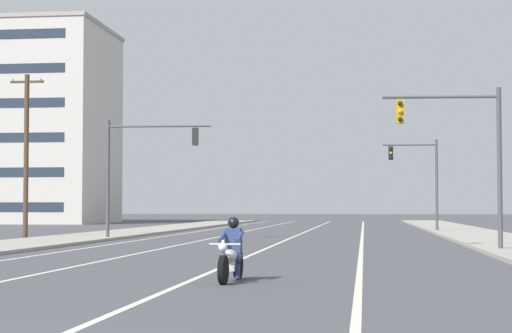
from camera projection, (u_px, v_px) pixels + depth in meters
The scene contains 11 objects.
lane_stripe_center at pixel (299, 235), 53.88m from camera, with size 0.16×100.00×0.01m, color beige.
lane_stripe_left at pixel (231, 234), 54.38m from camera, with size 0.16×100.00×0.01m, color beige.
lane_stripe_right at pixel (362, 235), 53.41m from camera, with size 0.16×100.00×0.01m, color beige.
lane_stripe_far_left at pixel (180, 234), 54.77m from camera, with size 0.16×100.00×0.01m, color beige.
sidewalk_kerb_right at pixel (485, 237), 47.66m from camera, with size 4.40×110.00×0.14m, color #9E998E.
sidewalk_kerb_left at pixel (102, 235), 50.23m from camera, with size 4.40×110.00×0.14m, color #9E998E.
motorcycle_with_rider at pixel (231, 256), 20.07m from camera, with size 0.70×2.19×1.46m.
traffic_signal_near_right at pixel (466, 144), 33.40m from camera, with size 4.45×0.56×6.20m.
traffic_signal_near_left at pixel (138, 160), 45.77m from camera, with size 5.45×0.51×6.20m.
traffic_signal_mid_right at pixel (421, 172), 59.28m from camera, with size 3.64×0.42×6.20m.
utility_pole_left_near at pixel (26, 153), 47.52m from camera, with size 1.85×0.26×8.82m.
Camera 1 is at (4.16, -8.93, 1.69)m, focal length 62.23 mm.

